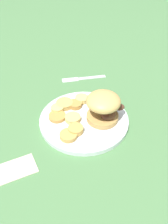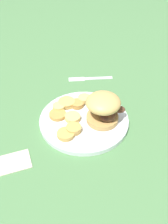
% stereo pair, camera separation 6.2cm
% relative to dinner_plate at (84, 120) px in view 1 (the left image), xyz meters
% --- Properties ---
extents(ground_plane, '(4.00, 4.00, 0.00)m').
position_rel_dinner_plate_xyz_m(ground_plane, '(0.00, 0.00, -0.01)').
color(ground_plane, '#4C7A47').
extents(dinner_plate, '(0.27, 0.27, 0.02)m').
position_rel_dinner_plate_xyz_m(dinner_plate, '(0.00, 0.00, 0.00)').
color(dinner_plate, white).
rests_on(dinner_plate, ground_plane).
extents(sandwich, '(0.10, 0.12, 0.09)m').
position_rel_dinner_plate_xyz_m(sandwich, '(0.03, 0.05, 0.06)').
color(sandwich, tan).
rests_on(sandwich, dinner_plate).
extents(potato_round_0, '(0.05, 0.05, 0.01)m').
position_rel_dinner_plate_xyz_m(potato_round_0, '(0.04, -0.08, 0.01)').
color(potato_round_0, tan).
rests_on(potato_round_0, dinner_plate).
extents(potato_round_1, '(0.04, 0.04, 0.01)m').
position_rel_dinner_plate_xyz_m(potato_round_1, '(-0.08, -0.05, 0.01)').
color(potato_round_1, '#DBB766').
rests_on(potato_round_1, dinner_plate).
extents(potato_round_2, '(0.04, 0.04, 0.01)m').
position_rel_dinner_plate_xyz_m(potato_round_2, '(-0.07, 0.04, 0.01)').
color(potato_round_2, '#DBB766').
rests_on(potato_round_2, dinner_plate).
extents(potato_round_3, '(0.04, 0.04, 0.02)m').
position_rel_dinner_plate_xyz_m(potato_round_3, '(0.03, -0.05, 0.02)').
color(potato_round_3, tan).
rests_on(potato_round_3, dinner_plate).
extents(potato_round_4, '(0.05, 0.05, 0.01)m').
position_rel_dinner_plate_xyz_m(potato_round_4, '(-0.05, -0.07, 0.01)').
color(potato_round_4, '#BC8942').
rests_on(potato_round_4, dinner_plate).
extents(potato_round_5, '(0.05, 0.05, 0.01)m').
position_rel_dinner_plate_xyz_m(potato_round_5, '(-0.09, -0.02, 0.01)').
color(potato_round_5, tan).
rests_on(potato_round_5, dinner_plate).
extents(potato_round_6, '(0.05, 0.05, 0.01)m').
position_rel_dinner_plate_xyz_m(potato_round_6, '(-0.01, -0.03, 0.01)').
color(potato_round_6, '#DBB766').
rests_on(potato_round_6, dinner_plate).
extents(potato_round_7, '(0.04, 0.04, 0.01)m').
position_rel_dinner_plate_xyz_m(potato_round_7, '(-0.06, 0.01, 0.01)').
color(potato_round_7, '#BC8942').
rests_on(potato_round_7, dinner_plate).
extents(fork, '(0.09, 0.16, 0.00)m').
position_rel_dinner_plate_xyz_m(fork, '(-0.20, 0.14, -0.01)').
color(fork, silver).
rests_on(fork, ground_plane).
extents(napkin, '(0.08, 0.11, 0.01)m').
position_rel_dinner_plate_xyz_m(napkin, '(0.04, -0.25, -0.01)').
color(napkin, beige).
rests_on(napkin, ground_plane).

